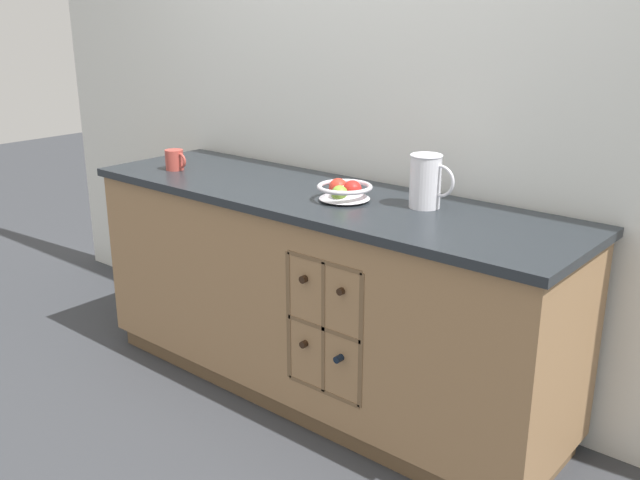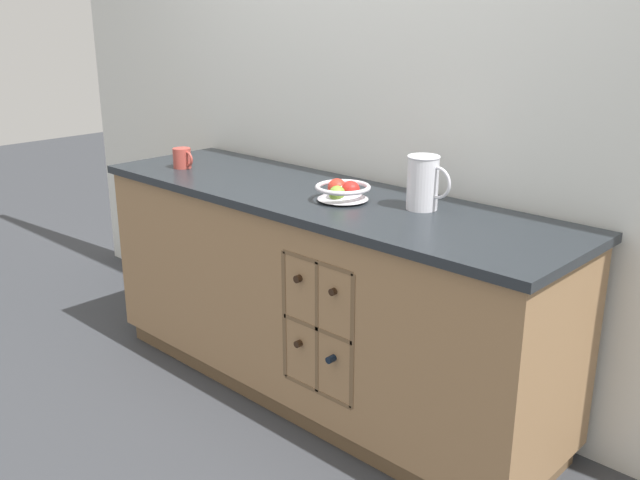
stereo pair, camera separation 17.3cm
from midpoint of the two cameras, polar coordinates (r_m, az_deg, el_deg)
name	(u,v)px [view 1 (the left image)]	position (r m, az deg, el deg)	size (l,w,h in m)	color
ground_plane	(320,390)	(3.30, -1.53, -11.96)	(14.00, 14.00, 0.00)	#383A3F
back_wall	(375,98)	(3.16, 2.82, 11.25)	(4.60, 0.06, 2.55)	silver
kitchen_island	(320,295)	(3.09, -1.60, -4.46)	(2.24, 0.66, 0.92)	brown
fruit_bowl	(344,190)	(2.82, 0.21, 3.99)	(0.22, 0.22, 0.08)	silver
white_pitcher	(426,180)	(2.73, 6.70, 4.77)	(0.19, 0.12, 0.21)	white
ceramic_mug	(175,160)	(3.45, -12.95, 6.26)	(0.12, 0.09, 0.10)	#B7473D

